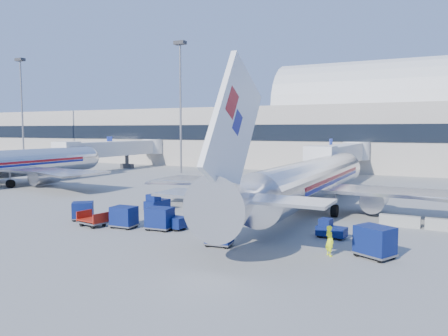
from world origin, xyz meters
The scene contains 20 objects.
ground centered at (0.00, 0.00, 0.00)m, with size 260.00×260.00×0.00m, color gray.
terminal centered at (-13.60, 55.96, 7.52)m, with size 170.00×28.15×21.00m.
airliner_main centered at (10.00, 4.51, 2.93)m, with size 32.00×37.26×12.07m.
airliner_mid centered at (-32.00, 4.51, 2.93)m, with size 32.00×37.26×12.07m.
jetbridge_near centered at (7.60, 30.81, 3.93)m, with size 4.40×27.50×6.25m.
jetbridge_mid centered at (-34.40, 30.81, 3.93)m, with size 4.40×27.50×6.25m.
mast_far_west centered at (-60.00, 30.00, 14.79)m, with size 2.00×1.20×22.60m.
mast_west centered at (-20.00, 30.00, 14.79)m, with size 2.00×1.20×22.60m.
barrier_near centered at (18.00, 2.00, 0.45)m, with size 3.00×0.55×0.90m, color #9E9E96.
barrier_mid centered at (21.30, 2.00, 0.45)m, with size 3.00×0.55×0.90m, color #9E9E96.
tug_lead centered at (2.36, -6.71, 0.72)m, with size 2.54×1.46×1.58m.
tug_right centered at (14.00, -4.00, 0.60)m, with size 2.14×1.27×1.32m.
tug_left centered at (-2.96, -1.10, 0.73)m, with size 1.45×2.56×1.61m.
cart_train_a centered at (1.88, -7.45, 0.91)m, with size 2.09×1.68×1.71m.
cart_train_b centered at (-1.00, -8.08, 0.89)m, with size 1.96×1.54×1.66m.
cart_train_c centered at (-5.94, -7.39, 0.82)m, with size 2.20×2.13×1.54m.
cart_solo_near centered at (8.01, -9.45, 0.81)m, with size 1.87×1.52×1.51m.
cart_solo_far centered at (17.46, -7.59, 1.01)m, with size 2.65×2.43×1.89m.
cart_open_red centered at (-3.51, -8.80, 0.41)m, with size 2.35×1.83×0.58m.
ramp_worker centered at (14.96, -8.41, 0.93)m, with size 0.68×0.44×1.85m, color #CBE818.
Camera 1 is at (20.92, -34.25, 7.60)m, focal length 35.00 mm.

